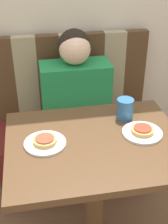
# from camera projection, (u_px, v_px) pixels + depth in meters

# --- Properties ---
(booth_seat) EXTENTS (1.03, 0.45, 0.45)m
(booth_seat) POSITION_uv_depth(u_px,v_px,m) (76.00, 153.00, 2.21)
(booth_seat) COLOR #5B1919
(booth_seat) RESTS_ON ground_plane
(booth_backrest) EXTENTS (1.03, 0.06, 0.58)m
(booth_backrest) POSITION_uv_depth(u_px,v_px,m) (71.00, 76.00, 2.11)
(booth_backrest) COLOR #4C331E
(booth_backrest) RESTS_ON booth_seat
(dining_table) EXTENTS (0.82, 0.65, 0.75)m
(dining_table) POSITION_uv_depth(u_px,v_px,m) (95.00, 161.00, 1.50)
(dining_table) COLOR brown
(dining_table) RESTS_ON ground_plane
(person) EXTENTS (0.43, 0.22, 0.66)m
(person) POSITION_uv_depth(u_px,v_px,m) (75.00, 85.00, 1.94)
(person) COLOR #1E8447
(person) RESTS_ON booth_seat
(plate_left) EXTENTS (0.19, 0.19, 0.01)m
(plate_left) POSITION_uv_depth(u_px,v_px,m) (45.00, 143.00, 1.42)
(plate_left) COLOR white
(plate_left) RESTS_ON dining_table
(plate_right) EXTENTS (0.19, 0.19, 0.01)m
(plate_right) POSITION_uv_depth(u_px,v_px,m) (142.00, 133.00, 1.49)
(plate_right) COLOR white
(plate_right) RESTS_ON dining_table
(pizza_left) EXTENTS (0.11, 0.11, 0.02)m
(pizza_left) POSITION_uv_depth(u_px,v_px,m) (45.00, 140.00, 1.41)
(pizza_left) COLOR tan
(pizza_left) RESTS_ON plate_left
(pizza_right) EXTENTS (0.11, 0.11, 0.02)m
(pizza_right) POSITION_uv_depth(u_px,v_px,m) (142.00, 130.00, 1.48)
(pizza_right) COLOR tan
(pizza_right) RESTS_ON plate_right
(drinking_cup) EXTENTS (0.09, 0.09, 0.11)m
(drinking_cup) POSITION_uv_depth(u_px,v_px,m) (125.00, 109.00, 1.59)
(drinking_cup) COLOR #2D669E
(drinking_cup) RESTS_ON dining_table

